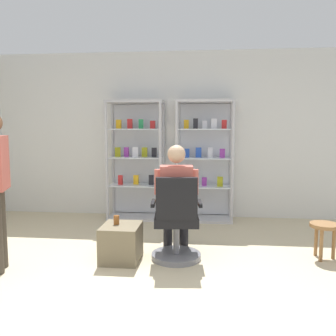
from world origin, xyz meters
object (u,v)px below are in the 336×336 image
storage_crate (121,243)px  display_cabinet_right (204,160)px  seated_shopkeeper (176,195)px  display_cabinet_left (136,159)px  wooden_stool (324,231)px  tea_glass (116,220)px  office_chair (176,226)px

storage_crate → display_cabinet_right: bearing=64.6°
seated_shopkeeper → storage_crate: size_ratio=2.74×
display_cabinet_left → seated_shopkeeper: size_ratio=1.47×
storage_crate → wooden_stool: (2.27, 0.28, 0.12)m
seated_shopkeeper → wooden_stool: bearing=2.2°
storage_crate → wooden_stool: 2.29m
seated_shopkeeper → wooden_stool: seated_shopkeeper is taller
display_cabinet_left → wooden_stool: bearing=-33.6°
display_cabinet_right → tea_glass: bearing=-117.0°
display_cabinet_left → wooden_stool: (2.46, -1.63, -0.64)m
seated_shopkeeper → storage_crate: 0.82m
office_chair → display_cabinet_left: bearing=113.5°
display_cabinet_right → seated_shopkeeper: size_ratio=1.47×
storage_crate → tea_glass: 0.26m
seated_shopkeeper → display_cabinet_right: bearing=79.6°
storage_crate → tea_glass: bearing=156.4°
wooden_stool → tea_glass: bearing=-173.6°
display_cabinet_left → tea_glass: display_cabinet_left is taller
seated_shopkeeper → wooden_stool: size_ratio=3.17×
display_cabinet_left → tea_glass: bearing=-85.9°
office_chair → tea_glass: office_chair is taller
display_cabinet_right → display_cabinet_left: bearing=180.0°
display_cabinet_right → tea_glass: 2.18m
display_cabinet_left → wooden_stool: display_cabinet_left is taller
tea_glass → wooden_stool: bearing=6.4°
display_cabinet_right → storage_crate: (-0.91, -1.92, -0.77)m
display_cabinet_right → storage_crate: display_cabinet_right is taller
display_cabinet_left → seated_shopkeeper: 1.89m
display_cabinet_left → office_chair: 2.11m
office_chair → seated_shopkeeper: bearing=95.5°
storage_crate → office_chair: bearing=5.4°
office_chair → storage_crate: bearing=-174.6°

